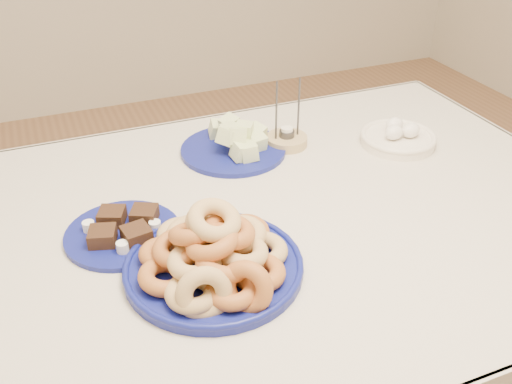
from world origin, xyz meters
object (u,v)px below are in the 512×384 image
dining_table (248,256)px  brownie_plate (123,231)px  melon_plate (236,144)px  candle_holder (287,139)px  egg_bowl (398,137)px  donut_platter (214,256)px

dining_table → brownie_plate: bearing=171.6°
melon_plate → candle_holder: bearing=-3.4°
melon_plate → candle_holder: size_ratio=1.85×
egg_bowl → donut_platter: bearing=-153.2°
candle_holder → melon_plate: bearing=176.6°
melon_plate → candle_holder: (0.15, -0.01, -0.01)m
melon_plate → brownie_plate: melon_plate is taller
donut_platter → egg_bowl: bearing=26.8°
donut_platter → egg_bowl: 0.72m
dining_table → egg_bowl: 0.56m
egg_bowl → melon_plate: bearing=164.2°
dining_table → donut_platter: 0.25m
donut_platter → egg_bowl: (0.64, 0.32, -0.02)m
brownie_plate → egg_bowl: 0.79m
donut_platter → egg_bowl: donut_platter is taller
brownie_plate → candle_holder: bearing=26.7°
dining_table → candle_holder: bearing=51.6°
candle_holder → egg_bowl: (0.28, -0.11, 0.00)m
brownie_plate → candle_holder: size_ratio=1.49×
brownie_plate → egg_bowl: egg_bowl is taller
donut_platter → candle_holder: 0.57m
melon_plate → egg_bowl: bearing=-15.8°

